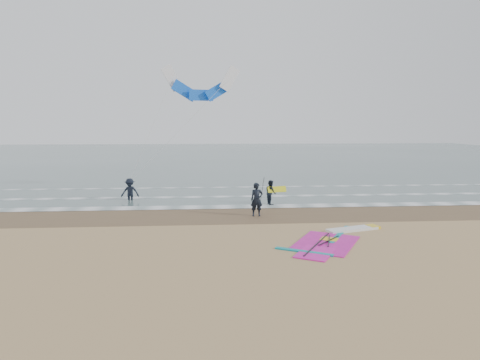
{
  "coord_description": "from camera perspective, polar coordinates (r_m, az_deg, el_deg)",
  "views": [
    {
      "loc": [
        -3.03,
        -18.81,
        5.45
      ],
      "look_at": [
        -1.28,
        5.0,
        2.2
      ],
      "focal_mm": 32.0,
      "sensor_mm": 36.0,
      "label": 1
    }
  ],
  "objects": [
    {
      "name": "held_pole",
      "position": [
        24.79,
        2.94,
        -1.58
      ],
      "size": [
        0.17,
        0.86,
        1.82
      ],
      "color": "black",
      "rests_on": "ground"
    },
    {
      "name": "sea_water",
      "position": [
        67.1,
        -1.6,
        3.1
      ],
      "size": [
        120.0,
        80.0,
        0.02
      ],
      "primitive_type": "cube",
      "color": "#47605E",
      "rests_on": "ground"
    },
    {
      "name": "windsurf_rig",
      "position": [
        20.56,
        12.49,
        -7.7
      ],
      "size": [
        5.96,
        5.64,
        0.14
      ],
      "color": "white",
      "rests_on": "ground"
    },
    {
      "name": "carried_kiteboard",
      "position": [
        28.3,
        4.95,
        -1.25
      ],
      "size": [
        1.3,
        0.51,
        0.39
      ],
      "color": "yellow",
      "rests_on": "ground"
    },
    {
      "name": "surf_kite",
      "position": [
        33.25,
        -5.25,
        12.26
      ],
      "size": [
        7.96,
        3.68,
        8.45
      ],
      "color": "white",
      "rests_on": "ground"
    },
    {
      "name": "person_wading",
      "position": [
        30.68,
        -14.48,
        -0.92
      ],
      "size": [
        1.24,
        0.72,
        1.91
      ],
      "primitive_type": "imported",
      "rotation": [
        0.0,
        0.0,
        -0.01
      ],
      "color": "black",
      "rests_on": "ground"
    },
    {
      "name": "wet_sand_band",
      "position": [
        25.58,
        2.71,
        -4.55
      ],
      "size": [
        120.0,
        5.0,
        0.01
      ],
      "primitive_type": "cube",
      "color": "brown",
      "rests_on": "ground"
    },
    {
      "name": "ground",
      "position": [
        19.81,
        4.8,
        -8.24
      ],
      "size": [
        120.0,
        120.0,
        0.0
      ],
      "primitive_type": "plane",
      "color": "tan",
      "rests_on": "ground"
    },
    {
      "name": "foam_waterline",
      "position": [
        29.9,
        1.69,
        -2.69
      ],
      "size": [
        120.0,
        9.15,
        0.02
      ],
      "color": "white",
      "rests_on": "ground"
    },
    {
      "name": "person_walking",
      "position": [
        28.37,
        4.12,
        -1.66
      ],
      "size": [
        0.78,
        0.91,
        1.64
      ],
      "primitive_type": "imported",
      "rotation": [
        0.0,
        0.0,
        1.8
      ],
      "color": "black",
      "rests_on": "ground"
    },
    {
      "name": "person_standing",
      "position": [
        24.84,
        2.24,
        -2.62
      ],
      "size": [
        0.75,
        0.52,
        1.96
      ],
      "primitive_type": "imported",
      "rotation": [
        0.0,
        0.0,
        0.07
      ],
      "color": "black",
      "rests_on": "ground"
    }
  ]
}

